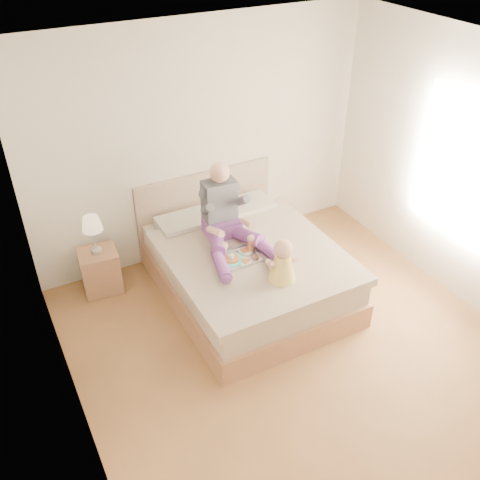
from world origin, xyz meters
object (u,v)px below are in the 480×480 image
adult (227,219)px  tray (239,256)px  bed (245,266)px  nightstand (100,271)px  baby (282,263)px

adult → tray: adult is taller
bed → adult: adult is taller
tray → nightstand: bearing=140.2°
bed → nightstand: bearing=151.7°
adult → bed: bearing=-47.5°
nightstand → adult: size_ratio=0.48×
adult → baby: size_ratio=2.34×
tray → baby: baby is taller
bed → nightstand: bed is taller
bed → adult: 0.58m
baby → nightstand: bearing=144.7°
nightstand → baby: bearing=-39.6°
bed → tray: 0.42m
nightstand → adult: 1.51m
bed → baby: (0.03, -0.68, 0.47)m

